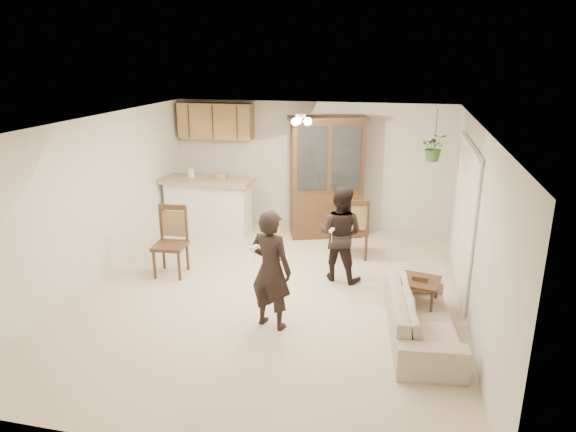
% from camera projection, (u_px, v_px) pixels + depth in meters
% --- Properties ---
extents(floor, '(6.50, 6.50, 0.00)m').
position_uv_depth(floor, '(270.00, 293.00, 7.58)').
color(floor, beige).
rests_on(floor, ground).
extents(ceiling, '(5.50, 6.50, 0.02)m').
position_uv_depth(ceiling, '(268.00, 123.00, 6.83)').
color(ceiling, white).
rests_on(ceiling, wall_back).
extents(wall_back, '(5.50, 0.02, 2.50)m').
position_uv_depth(wall_back, '(311.00, 165.00, 10.23)').
color(wall_back, beige).
rests_on(wall_back, ground).
extents(wall_front, '(5.50, 0.02, 2.50)m').
position_uv_depth(wall_front, '(166.00, 327.00, 4.19)').
color(wall_front, beige).
rests_on(wall_front, ground).
extents(wall_left, '(0.02, 6.50, 2.50)m').
position_uv_depth(wall_left, '(94.00, 200.00, 7.79)').
color(wall_left, beige).
rests_on(wall_left, ground).
extents(wall_right, '(0.02, 6.50, 2.50)m').
position_uv_depth(wall_right, '(474.00, 226.00, 6.62)').
color(wall_right, beige).
rests_on(wall_right, ground).
extents(breakfast_bar, '(1.60, 0.55, 1.00)m').
position_uv_depth(breakfast_bar, '(209.00, 208.00, 10.01)').
color(breakfast_bar, white).
rests_on(breakfast_bar, floor).
extents(bar_top, '(1.75, 0.70, 0.08)m').
position_uv_depth(bar_top, '(207.00, 181.00, 9.84)').
color(bar_top, tan).
rests_on(bar_top, breakfast_bar).
extents(upper_cabinets, '(1.50, 0.34, 0.70)m').
position_uv_depth(upper_cabinets, '(216.00, 121.00, 10.21)').
color(upper_cabinets, brown).
rests_on(upper_cabinets, wall_back).
extents(vertical_blinds, '(0.06, 2.30, 2.10)m').
position_uv_depth(vertical_blinds, '(463.00, 217.00, 7.51)').
color(vertical_blinds, silver).
rests_on(vertical_blinds, wall_right).
extents(ceiling_fixture, '(0.36, 0.36, 0.20)m').
position_uv_depth(ceiling_fixture, '(300.00, 120.00, 7.93)').
color(ceiling_fixture, '#FFEDBF').
rests_on(ceiling_fixture, ceiling).
extents(hanging_plant, '(0.43, 0.37, 0.48)m').
position_uv_depth(hanging_plant, '(434.00, 147.00, 8.77)').
color(hanging_plant, '#2C5522').
rests_on(hanging_plant, ceiling).
extents(plant_cord, '(0.01, 0.01, 0.65)m').
position_uv_depth(plant_cord, '(436.00, 128.00, 8.67)').
color(plant_cord, black).
rests_on(plant_cord, ceiling).
extents(sofa, '(0.94, 1.94, 0.73)m').
position_uv_depth(sofa, '(423.00, 311.00, 6.29)').
color(sofa, beige).
rests_on(sofa, floor).
extents(adult, '(0.75, 0.60, 1.80)m').
position_uv_depth(adult, '(271.00, 261.00, 6.41)').
color(adult, black).
rests_on(adult, floor).
extents(child, '(0.76, 0.65, 1.35)m').
position_uv_depth(child, '(340.00, 238.00, 7.88)').
color(child, black).
rests_on(child, floor).
extents(china_hutch, '(1.55, 1.00, 2.29)m').
position_uv_depth(china_hutch, '(326.00, 178.00, 9.69)').
color(china_hutch, '#352313').
rests_on(china_hutch, floor).
extents(side_table, '(0.59, 0.59, 0.62)m').
position_uv_depth(side_table, '(418.00, 298.00, 6.79)').
color(side_table, '#352313').
rests_on(side_table, floor).
extents(chair_bar, '(0.53, 0.53, 1.10)m').
position_uv_depth(chair_bar, '(171.00, 256.00, 8.14)').
color(chair_bar, '#352313').
rests_on(chair_bar, floor).
extents(chair_hutch_left, '(0.67, 0.67, 1.09)m').
position_uv_depth(chair_hutch_left, '(312.00, 216.00, 10.13)').
color(chair_hutch_left, '#352313').
rests_on(chair_hutch_left, floor).
extents(chair_hutch_right, '(0.50, 0.50, 1.07)m').
position_uv_depth(chair_hutch_right, '(355.00, 240.00, 8.88)').
color(chair_hutch_right, '#352313').
rests_on(chair_hutch_right, floor).
extents(controller_adult, '(0.08, 0.14, 0.04)m').
position_uv_depth(controller_adult, '(254.00, 248.00, 6.02)').
color(controller_adult, white).
rests_on(controller_adult, adult).
extents(controller_child, '(0.07, 0.13, 0.04)m').
position_uv_depth(controller_child, '(332.00, 230.00, 7.51)').
color(controller_child, white).
rests_on(controller_child, child).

